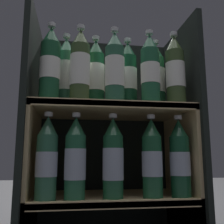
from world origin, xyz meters
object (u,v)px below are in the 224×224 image
Objects in this scene: bottle_lower_front_3 at (152,159)px; bottle_lower_front_0 at (47,159)px; bottle_upper_front_1 at (80,67)px; bottle_upper_back_3 at (156,78)px; bottle_upper_front_2 at (115,69)px; bottle_upper_front_4 at (175,72)px; bottle_upper_back_1 at (95,75)px; bottle_upper_back_2 at (128,76)px; bottle_upper_back_0 at (66,73)px; bottle_upper_front_3 at (150,70)px; bottle_upper_front_0 at (50,65)px; bottle_lower_front_1 at (75,160)px; bottle_lower_front_2 at (113,160)px; bottle_lower_front_4 at (180,159)px.

bottle_lower_front_0 is at bearing 180.00° from bottle_lower_front_3.
bottle_upper_back_3 is (0.29, 0.08, 0.00)m from bottle_upper_front_1.
bottle_upper_front_2 is at bearing 180.00° from bottle_lower_front_3.
bottle_upper_front_4 is 1.00× the size of bottle_upper_back_1.
bottle_upper_back_2 is at bearing 49.94° from bottle_upper_front_2.
bottle_upper_front_2 is 0.34m from bottle_lower_front_3.
bottle_upper_back_0 and bottle_upper_back_2 have the same top height.
bottle_upper_back_2 is at bearing 129.08° from bottle_lower_front_3.
bottle_lower_front_0 is at bearing 180.00° from bottle_upper_front_3.
bottle_upper_front_4 is at bearing -25.81° from bottle_upper_back_2.
bottle_upper_front_0 is at bearing 180.00° from bottle_upper_front_2.
bottle_lower_front_2 is (0.12, -0.00, -0.00)m from bottle_lower_front_1.
bottle_upper_front_1 is at bearing 180.00° from bottle_lower_front_3.
bottle_upper_back_3 reaches higher than bottle_lower_front_3.
bottle_upper_back_3 is at bearing 0.00° from bottle_upper_back_0.
bottle_upper_front_3 is 1.00× the size of bottle_upper_back_3.
bottle_lower_front_3 is 1.00× the size of bottle_lower_front_4.
bottle_upper_front_4 and bottle_upper_back_2 have the same top height.
bottle_lower_front_0 and bottle_lower_front_1 have the same top height.
bottle_lower_front_3 is at bearing -50.92° from bottle_upper_back_2.
bottle_lower_front_3 is (0.13, -0.00, -0.31)m from bottle_upper_front_2.
bottle_upper_back_1 is at bearing 164.85° from bottle_upper_front_4.
bottle_upper_front_0 reaches higher than bottle_lower_front_3.
bottle_upper_back_3 is 0.37m from bottle_lower_front_2.
bottle_upper_front_1 is 0.12m from bottle_upper_front_2.
bottle_upper_back_1 is at bearing 180.00° from bottle_upper_back_3.
bottle_upper_front_0 is 1.00× the size of bottle_lower_front_1.
bottle_upper_back_3 is (0.23, -0.00, 0.00)m from bottle_upper_back_1.
bottle_upper_front_1 reaches higher than bottle_lower_front_3.
bottle_upper_front_2 is 0.19m from bottle_upper_back_3.
bottle_upper_back_2 is at bearing 130.06° from bottle_upper_front_3.
bottle_upper_back_2 is at bearing 21.65° from bottle_lower_front_1.
bottle_upper_front_1 and bottle_upper_back_0 have the same top height.
bottle_lower_front_1 is 1.00× the size of bottle_lower_front_2.
bottle_lower_front_1 is (-0.01, 0.00, -0.31)m from bottle_upper_front_1.
bottle_upper_back_0 is at bearing 180.00° from bottle_upper_back_2.
bottle_lower_front_0 is (-0.10, 0.00, -0.31)m from bottle_upper_front_1.
bottle_upper_front_3 and bottle_upper_front_4 have the same top height.
bottle_upper_front_2 and bottle_upper_front_3 have the same top height.
bottle_upper_front_3 is 1.00× the size of bottle_lower_front_4.
bottle_upper_front_1 is at bearing 180.00° from bottle_upper_front_3.
bottle_lower_front_1 is (-0.13, 0.00, -0.31)m from bottle_upper_front_2.
bottle_upper_front_4 is at bearing 0.00° from bottle_upper_front_2.
bottle_upper_front_1 and bottle_upper_front_3 have the same top height.
bottle_upper_back_2 is (0.06, 0.08, 0.00)m from bottle_upper_front_2.
bottle_upper_front_1 and bottle_upper_front_4 have the same top height.
bottle_upper_back_3 is at bearing -0.00° from bottle_upper_back_1.
bottle_upper_front_1 is 1.00× the size of bottle_upper_back_3.
bottle_upper_front_3 and bottle_upper_back_3 have the same top height.
bottle_upper_front_1 is at bearing 180.00° from bottle_lower_front_2.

